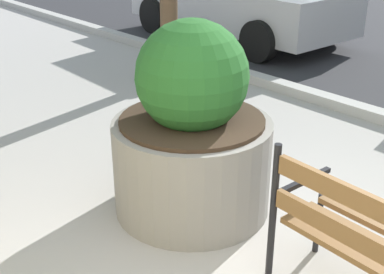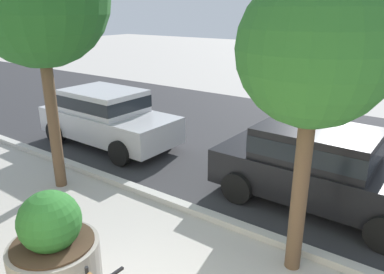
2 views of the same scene
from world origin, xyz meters
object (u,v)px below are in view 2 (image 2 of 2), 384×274
at_px(parked_car_silver, 107,116).
at_px(parked_car_black, 319,165).
at_px(concrete_planter, 54,251).
at_px(street_tree_down_street, 315,52).

xyz_separation_m(parked_car_silver, parked_car_black, (5.91, 0.00, 0.00)).
distance_m(concrete_planter, street_tree_down_street, 4.23).
xyz_separation_m(street_tree_down_street, parked_car_black, (-0.33, 2.05, -2.32)).
xyz_separation_m(concrete_planter, parked_car_black, (2.11, 4.38, 0.23)).
height_order(concrete_planter, parked_car_black, parked_car_black).
bearing_deg(concrete_planter, parked_car_black, 64.26).
relative_size(concrete_planter, parked_car_black, 0.36).
bearing_deg(parked_car_silver, parked_car_black, 0.00).
bearing_deg(street_tree_down_street, concrete_planter, -136.33).
bearing_deg(parked_car_silver, street_tree_down_street, -18.20).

